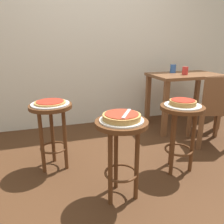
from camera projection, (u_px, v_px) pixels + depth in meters
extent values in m
plane|color=#4C2D19|center=(134.00, 179.00, 2.09)|extent=(6.00, 6.00, 0.00)
cube|color=silver|center=(91.00, 19.00, 3.14)|extent=(6.00, 0.10, 3.00)
cylinder|color=#5B3319|center=(122.00, 123.00, 1.67)|extent=(0.40, 0.40, 0.03)
cylinder|color=#5B3319|center=(116.00, 155.00, 1.88)|extent=(0.04, 0.04, 0.62)
cylinder|color=#5B3319|center=(110.00, 169.00, 1.68)|extent=(0.04, 0.04, 0.62)
cylinder|color=#5B3319|center=(137.00, 164.00, 1.74)|extent=(0.04, 0.04, 0.62)
torus|color=#5B3319|center=(121.00, 173.00, 1.79)|extent=(0.27, 0.27, 0.02)
cylinder|color=white|center=(122.00, 120.00, 1.66)|extent=(0.33, 0.33, 0.01)
cylinder|color=tan|center=(122.00, 117.00, 1.65)|extent=(0.28, 0.28, 0.04)
cylinder|color=#B23823|center=(122.00, 114.00, 1.65)|extent=(0.25, 0.25, 0.01)
cylinder|color=#5B3319|center=(182.00, 108.00, 2.05)|extent=(0.40, 0.40, 0.03)
cylinder|color=#5B3319|center=(172.00, 136.00, 2.26)|extent=(0.04, 0.04, 0.62)
cylinder|color=#5B3319|center=(173.00, 145.00, 2.06)|extent=(0.04, 0.04, 0.62)
cylinder|color=#5B3319|center=(193.00, 142.00, 2.12)|extent=(0.04, 0.04, 0.62)
torus|color=#5B3319|center=(178.00, 150.00, 2.18)|extent=(0.27, 0.27, 0.02)
cylinder|color=white|center=(183.00, 105.00, 2.05)|extent=(0.33, 0.33, 0.01)
cylinder|color=#B78442|center=(183.00, 103.00, 2.04)|extent=(0.24, 0.24, 0.04)
cylinder|color=red|center=(183.00, 100.00, 2.03)|extent=(0.21, 0.21, 0.01)
cylinder|color=#5B3319|center=(50.00, 106.00, 2.10)|extent=(0.40, 0.40, 0.03)
cylinder|color=#5B3319|center=(52.00, 134.00, 2.31)|extent=(0.04, 0.04, 0.62)
cylinder|color=#5B3319|center=(42.00, 143.00, 2.11)|extent=(0.04, 0.04, 0.62)
cylinder|color=#5B3319|center=(65.00, 140.00, 2.17)|extent=(0.04, 0.04, 0.62)
torus|color=#5B3319|center=(54.00, 147.00, 2.22)|extent=(0.27, 0.27, 0.02)
cylinder|color=silver|center=(50.00, 104.00, 2.09)|extent=(0.35, 0.35, 0.01)
cylinder|color=tan|center=(50.00, 102.00, 2.09)|extent=(0.29, 0.29, 0.01)
cylinder|color=red|center=(50.00, 101.00, 2.08)|extent=(0.25, 0.25, 0.01)
cube|color=brown|center=(185.00, 75.00, 3.16)|extent=(0.96, 0.60, 0.04)
cube|color=brown|center=(165.00, 110.00, 2.92)|extent=(0.06, 0.06, 0.74)
cube|color=brown|center=(220.00, 104.00, 3.17)|extent=(0.06, 0.06, 0.74)
cube|color=brown|center=(148.00, 100.00, 3.38)|extent=(0.06, 0.06, 0.74)
cube|color=brown|center=(196.00, 96.00, 3.63)|extent=(0.06, 0.06, 0.74)
cylinder|color=red|center=(185.00, 71.00, 3.06)|extent=(0.08, 0.08, 0.11)
cylinder|color=#3360B2|center=(173.00, 69.00, 3.26)|extent=(0.08, 0.08, 0.12)
cylinder|color=white|center=(186.00, 70.00, 3.23)|extent=(0.04, 0.04, 0.09)
cube|color=brown|center=(211.00, 109.00, 2.71)|extent=(0.50, 0.50, 0.04)
cube|color=brown|center=(221.00, 95.00, 2.47)|extent=(0.39, 0.14, 0.40)
cube|color=brown|center=(217.00, 122.00, 2.95)|extent=(0.04, 0.04, 0.42)
cube|color=brown|center=(189.00, 122.00, 2.94)|extent=(0.04, 0.04, 0.42)
cube|color=brown|center=(200.00, 133.00, 2.60)|extent=(0.04, 0.04, 0.42)
cube|color=silver|center=(126.00, 113.00, 1.63)|extent=(0.14, 0.20, 0.01)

